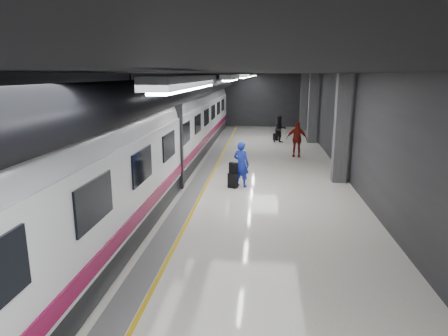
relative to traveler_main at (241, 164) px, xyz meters
name	(u,v)px	position (x,y,z in m)	size (l,w,h in m)	color
ground	(227,192)	(-0.48, -0.82, -0.93)	(40.00, 40.00, 0.00)	silver
platform_hall	(222,98)	(-0.77, 0.13, 2.61)	(10.02, 40.02, 4.51)	black
train	(143,138)	(-3.73, -0.82, 1.14)	(3.05, 38.00, 4.05)	black
traveler_main	(241,164)	(0.00, 0.00, 0.00)	(0.68, 0.44, 1.85)	#1D1AC9
suitcase_main	(233,180)	(-0.32, -0.23, -0.63)	(0.37, 0.23, 0.60)	black
shoulder_bag	(233,168)	(-0.30, -0.21, -0.11)	(0.32, 0.17, 0.43)	black
traveler_far_a	(280,129)	(1.97, 10.86, -0.02)	(0.88, 0.69, 1.82)	black
traveler_far_b	(297,139)	(2.71, 6.36, 0.05)	(1.14, 0.48, 1.95)	maroon
suitcase_far	(276,137)	(1.74, 11.74, -0.69)	(0.33, 0.21, 0.48)	black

